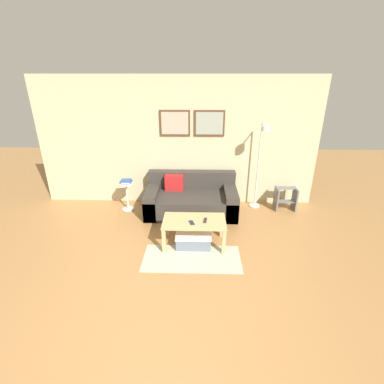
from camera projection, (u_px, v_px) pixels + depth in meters
The scene contains 12 objects.
ground_plane at pixel (153, 346), 2.83m from camera, with size 16.00×16.00×0.00m, color #A87542.
wall_back at pixel (178, 142), 5.55m from camera, with size 5.60×0.09×2.55m.
area_rug at pixel (192, 258), 4.17m from camera, with size 1.46×0.68×0.01m, color #B2B79E.
couch at pixel (191, 199), 5.50m from camera, with size 1.76×0.94×0.74m.
coffee_table at pixel (194, 225), 4.40m from camera, with size 0.99×0.56×0.43m.
storage_bin at pixel (194, 238), 4.49m from camera, with size 0.57×0.45×0.21m.
floor_lamp at pixel (261, 157), 5.24m from camera, with size 0.21×0.50×1.71m.
side_table at pixel (127, 194), 5.55m from camera, with size 0.29×0.29×0.57m.
book_stack at pixel (126, 181), 5.45m from camera, with size 0.24×0.18×0.07m.
remote_control at pixel (205, 220), 4.35m from camera, with size 0.04×0.15×0.02m, color #232328.
cell_phone at pixel (192, 223), 4.30m from camera, with size 0.07×0.14×0.01m, color #1E2338.
step_stool at pixel (285, 198), 5.60m from camera, with size 0.40×0.30×0.45m.
Camera 1 is at (0.46, -1.96, 2.57)m, focal length 26.00 mm.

